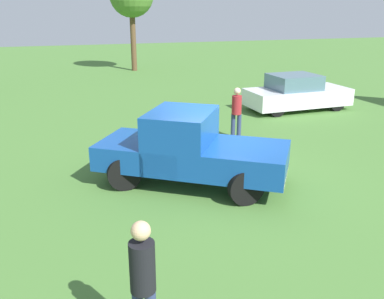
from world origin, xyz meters
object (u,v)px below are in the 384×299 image
Objects in this scene: sedan_near at (296,93)px; person_visitor at (143,279)px; pickup_truck at (187,147)px; person_bystander at (237,110)px.

sedan_near is 14.16m from person_visitor.
pickup_truck is at bearing -139.70° from sedan_near.
person_visitor is at bearing -177.10° from person_bystander.
person_visitor is (2.04, 4.98, 0.10)m from pickup_truck.
person_bystander is 9.41m from person_visitor.
person_bystander is 0.92× the size of person_visitor.
pickup_truck is 2.85× the size of person_bystander.
person_visitor is at bearing -79.24° from pickup_truck.
sedan_near is 2.40× the size of person_visitor.
person_visitor reaches higher than person_bystander.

